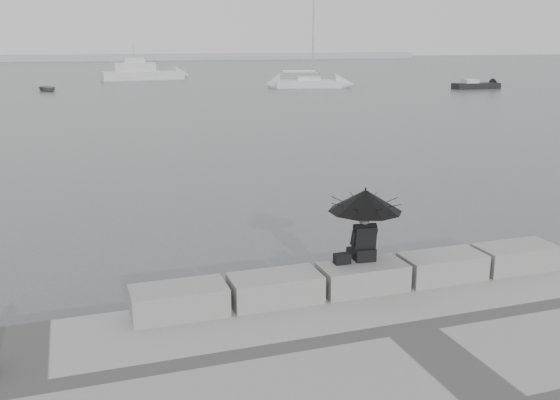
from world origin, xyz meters
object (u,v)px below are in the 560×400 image
object	(u,v)px
seated_person	(365,206)
sailboat_right	(309,83)
small_motorboat	(476,86)
motor_cruiser	(143,73)
dinghy	(47,88)

from	to	relation	value
seated_person	sailboat_right	xyz separation A→B (m)	(19.84, 53.90, -1.50)
sailboat_right	small_motorboat	world-z (taller)	sailboat_right
motor_cruiser	dinghy	xyz separation A→B (m)	(-11.36, -15.59, -0.62)
small_motorboat	dinghy	bearing A→B (deg)	167.73
sailboat_right	motor_cruiser	bearing A→B (deg)	144.89
seated_person	motor_cruiser	size ratio (longest dim) A/B	0.13
sailboat_right	small_motorboat	size ratio (longest dim) A/B	2.52
sailboat_right	dinghy	bearing A→B (deg)	-171.86
motor_cruiser	dinghy	size ratio (longest dim) A/B	3.24
seated_person	dinghy	distance (m)	58.48
sailboat_right	dinghy	xyz separation A→B (m)	(-26.74, 4.14, -0.26)
sailboat_right	seated_person	bearing A→B (deg)	-93.27
seated_person	small_motorboat	size ratio (longest dim) A/B	0.27
seated_person	dinghy	size ratio (longest dim) A/B	0.43
small_motorboat	seated_person	bearing A→B (deg)	-125.46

